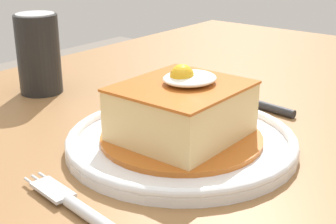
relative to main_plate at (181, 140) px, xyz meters
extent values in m
cube|color=olive|center=(0.01, 0.04, -0.03)|extent=(1.49, 0.84, 0.04)
cylinder|color=olive|center=(0.68, 0.38, -0.40)|extent=(0.07, 0.07, 0.70)
cylinder|color=white|center=(0.00, 0.00, 0.00)|extent=(0.27, 0.27, 0.01)
torus|color=white|center=(0.00, 0.00, 0.00)|extent=(0.27, 0.27, 0.01)
cylinder|color=#B75B1E|center=(0.00, 0.00, 0.00)|extent=(0.19, 0.19, 0.01)
cube|color=#E5C684|center=(0.00, 0.00, 0.04)|extent=(0.14, 0.12, 0.06)
cube|color=#B75B1E|center=(0.00, 0.00, 0.07)|extent=(0.14, 0.13, 0.00)
ellipsoid|color=white|center=(0.01, 0.00, 0.07)|extent=(0.07, 0.06, 0.01)
sphere|color=yellow|center=(0.00, 0.00, 0.08)|extent=(0.03, 0.03, 0.03)
cylinder|color=silver|center=(-0.17, -0.03, 0.00)|extent=(0.02, 0.08, 0.01)
cube|color=silver|center=(-0.16, 0.03, 0.00)|extent=(0.03, 0.05, 0.00)
cylinder|color=silver|center=(-0.15, 0.05, 0.00)|extent=(0.01, 0.03, 0.00)
cylinder|color=silver|center=(-0.16, 0.06, 0.00)|extent=(0.01, 0.03, 0.00)
cylinder|color=silver|center=(-0.17, 0.06, 0.00)|extent=(0.01, 0.03, 0.00)
cylinder|color=#262628|center=(0.17, -0.03, 0.00)|extent=(0.02, 0.08, 0.01)
cube|color=silver|center=(0.18, 0.06, 0.00)|extent=(0.03, 0.09, 0.00)
cylinder|color=black|center=(0.03, 0.30, 0.05)|extent=(0.07, 0.07, 0.12)
cylinder|color=silver|center=(0.03, 0.30, 0.11)|extent=(0.06, 0.06, 0.00)
camera|label=1|loc=(-0.41, -0.31, 0.23)|focal=51.54mm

